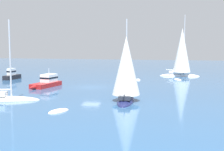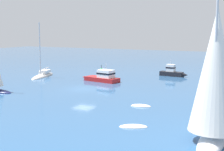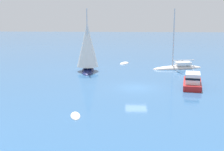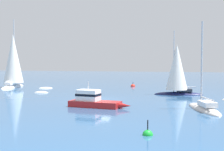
% 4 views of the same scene
% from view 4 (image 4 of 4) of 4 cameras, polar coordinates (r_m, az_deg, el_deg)
% --- Properties ---
extents(ground_plane, '(160.00, 160.00, 0.00)m').
position_cam_4_polar(ground_plane, '(41.26, -2.01, -4.10)').
color(ground_plane, '#2D5684').
extents(motor_cruiser, '(6.83, 2.96, 2.73)m').
position_cam_4_polar(motor_cruiser, '(34.71, -3.24, -4.34)').
color(motor_cruiser, '#B21E1E').
rests_on(motor_cruiser, ground).
extents(skiff, '(2.19, 1.23, 0.46)m').
position_cam_4_polar(skiff, '(49.60, -12.19, -2.95)').
color(skiff, silver).
rests_on(skiff, ground).
extents(sailboat, '(3.70, 7.91, 9.34)m').
position_cam_4_polar(sailboat, '(33.91, 15.72, -5.53)').
color(sailboat, silver).
rests_on(sailboat, ground).
extents(ketch, '(6.87, 3.25, 9.31)m').
position_cam_4_polar(ketch, '(46.71, 11.26, 0.75)').
color(ketch, '#191E4C').
rests_on(ketch, ground).
extents(tender, '(2.48, 1.82, 0.42)m').
position_cam_4_polar(tender, '(56.55, -11.46, -2.20)').
color(tender, silver).
rests_on(tender, ground).
extents(ketch_1, '(3.44, 7.58, 12.33)m').
position_cam_4_polar(ketch_1, '(59.51, -16.81, 2.22)').
color(ketch_1, white).
rests_on(ketch_1, ground).
extents(channel_buoy, '(0.72, 0.72, 1.38)m').
position_cam_4_polar(channel_buoy, '(22.49, 6.22, -10.24)').
color(channel_buoy, green).
rests_on(channel_buoy, ground).
extents(mooring_buoy, '(0.84, 0.84, 1.25)m').
position_cam_4_polar(mooring_buoy, '(59.08, 3.66, -1.91)').
color(mooring_buoy, red).
rests_on(mooring_buoy, ground).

